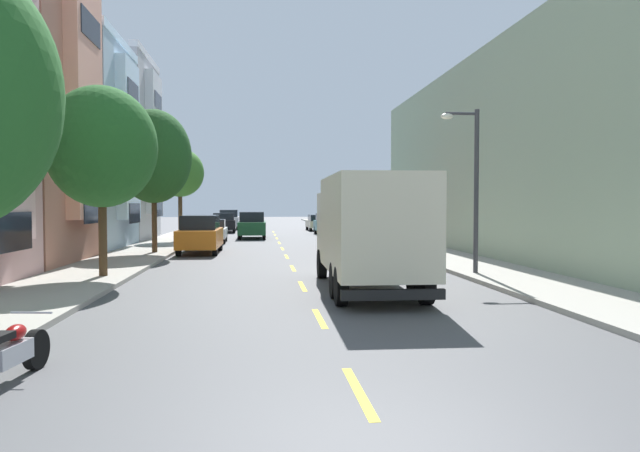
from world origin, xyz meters
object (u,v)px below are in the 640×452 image
parked_suv_orange (200,234)px  street_lamp (471,176)px  parked_wagon_champagne (317,222)px  parked_wagon_sky (344,230)px  delivery_box_truck (368,226)px  parked_motorcycle (9,354)px  parked_pickup_red (364,235)px  street_tree_farthest (180,173)px  parked_suv_silver (229,219)px  parked_hatchback_white (213,231)px  parked_pickup_teal (329,225)px  moving_forest_sedan (252,225)px  street_tree_third (154,156)px  street_tree_second (102,147)px  parked_pickup_black (224,223)px

parked_suv_orange → street_lamp: bearing=-46.4°
parked_wagon_champagne → parked_wagon_sky: 17.08m
delivery_box_truck → parked_motorcycle: bearing=-129.3°
parked_wagon_champagne → parked_pickup_red: (0.07, -24.08, 0.02)m
street_tree_farthest → parked_wagon_sky: size_ratio=1.26×
parked_wagon_champagne → parked_wagon_sky: bearing=-90.0°
parked_suv_silver → parked_suv_orange: bearing=-90.0°
parked_suv_silver → parked_suv_orange: 28.87m
parked_hatchback_white → parked_pickup_teal: bearing=45.9°
street_tree_farthest → parked_pickup_red: size_ratio=1.12×
parked_wagon_sky → parked_motorcycle: size_ratio=2.31×
moving_forest_sedan → parked_suv_silver: bearing=98.6°
parked_hatchback_white → parked_pickup_red: size_ratio=0.75×
parked_pickup_teal → parked_suv_orange: (-8.64, -17.09, 0.16)m
street_tree_third → parked_pickup_teal: 21.22m
street_tree_second → parked_pickup_teal: (10.78, 27.34, -3.53)m
delivery_box_truck → parked_pickup_teal: delivery_box_truck is taller
parked_wagon_sky → parked_suv_silver: (-8.47, 21.13, 0.18)m
parked_suv_silver → parked_pickup_red: (8.54, -28.13, -0.16)m
street_tree_second → parked_pickup_red: (10.69, 10.99, -3.53)m
street_tree_farthest → street_tree_third: bearing=-90.0°
delivery_box_truck → parked_pickup_teal: 30.78m
street_lamp → parked_hatchback_white: (-10.20, 18.85, -2.69)m
delivery_box_truck → parked_motorcycle: (-6.54, -8.00, -1.45)m
parked_pickup_black → parked_wagon_sky: parked_pickup_black is taller
delivery_box_truck → street_tree_third: bearing=122.6°
parked_wagon_champagne → parked_pickup_black: (-8.58, -2.55, 0.02)m
parked_wagon_sky → street_tree_second: bearing=-120.5°
street_tree_second → street_lamp: 12.36m
parked_wagon_sky → moving_forest_sedan: (-6.01, 4.99, 0.18)m
street_lamp → parked_wagon_sky: street_lamp is taller
parked_wagon_champagne → parked_hatchback_white: bearing=-117.0°
street_tree_third → parked_suv_orange: bearing=19.0°
street_tree_farthest → moving_forest_sedan: size_ratio=1.25×
parked_suv_silver → street_lamp: bearing=-75.6°
moving_forest_sedan → parked_motorcycle: (-2.95, -34.30, -0.58)m
street_tree_second → parked_hatchback_white: bearing=83.4°
street_tree_farthest → parked_suv_silver: size_ratio=1.24×
parked_hatchback_white → parked_motorcycle: parked_hatchback_white is taller
delivery_box_truck → moving_forest_sedan: delivery_box_truck is taller
street_tree_second → parked_pickup_red: size_ratio=1.16×
parked_wagon_champagne → parked_motorcycle: bearing=-100.9°
delivery_box_truck → parked_pickup_black: delivery_box_truck is taller
parked_suv_silver → street_tree_second: bearing=-93.1°
delivery_box_truck → parked_wagon_champagne: 38.47m
street_tree_farthest → parked_pickup_teal: size_ratio=1.12×
parked_suv_silver → moving_forest_sedan: size_ratio=1.00×
parked_hatchback_white → parked_suv_orange: bearing=-89.9°
street_tree_third → parked_pickup_teal: (10.78, 17.83, -3.99)m
parked_suv_silver → parked_suv_orange: (0.00, -28.87, 0.00)m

